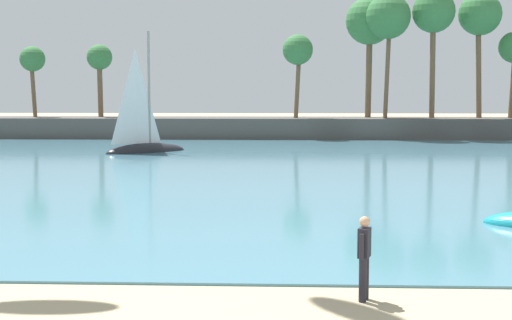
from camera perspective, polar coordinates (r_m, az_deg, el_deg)
sea at (r=59.49m, az=1.47°, el=1.48°), size 220.00×88.84×0.06m
palm_headland at (r=63.75m, az=2.93°, el=4.73°), size 100.26×6.41×12.63m
person_at_waterline at (r=14.42m, az=8.46°, el=-7.39°), size 0.30×0.53×1.67m
sailboat_toward_headland at (r=48.92m, az=-8.74°, el=1.52°), size 5.60×5.23×8.56m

